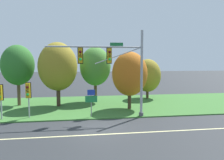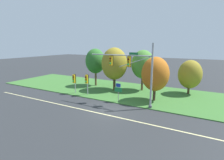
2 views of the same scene
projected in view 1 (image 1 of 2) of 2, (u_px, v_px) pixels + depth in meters
The scene contains 12 objects.
ground_plane at pixel (98, 129), 15.78m from camera, with size 160.00×160.00×0.00m, color #282B2D.
lane_stripe at pixel (99, 135), 14.60m from camera, with size 36.00×0.16×0.01m, color beige.
grass_verge at pixel (92, 105), 23.91m from camera, with size 48.00×11.50×0.10m, color #386B2D.
traffic_signal_mast at pixel (116, 64), 18.41m from camera, with size 8.22×0.49×7.41m.
pedestrian_signal_near_kerb at pixel (28, 93), 18.24m from camera, with size 0.46×0.55×3.01m.
pedestrian_signal_further_along at pixel (0, 95), 17.72m from camera, with size 0.46×0.55×2.90m.
route_sign_post at pixel (91, 99), 18.70m from camera, with size 1.03×0.08×2.40m.
tree_nearest_road at pixel (18, 65), 23.24m from camera, with size 3.44×3.44×6.50m.
tree_left_of_mast at pixel (58, 67), 22.92m from camera, with size 4.08×4.08×6.75m.
tree_behind_signpost at pixel (95, 67), 25.31m from camera, with size 3.58×3.58×6.39m.
tree_mid_verge at pixel (130, 74), 21.67m from camera, with size 3.52×3.52×5.72m.
tree_tall_centre at pixel (148, 76), 27.76m from camera, with size 3.34×3.34×5.01m.
Camera 1 is at (-1.24, -15.38, 4.97)m, focal length 35.00 mm.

